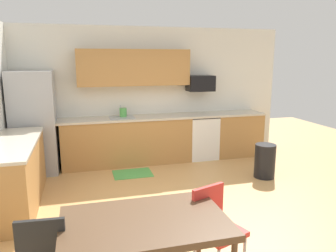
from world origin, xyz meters
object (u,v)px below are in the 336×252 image
Objects in this scene: oven_range at (201,136)px; kettle at (123,113)px; dining_table at (145,226)px; microwave at (200,83)px; chair_far_side at (45,252)px; refrigerator at (34,123)px; trash_bin at (265,161)px; chair_near_table at (215,223)px.

oven_range is 4.55× the size of kettle.
dining_table is (-1.96, -3.81, 0.23)m from oven_range.
chair_far_side is at bearing -126.35° from microwave.
microwave is at bearing 3.16° from refrigerator.
refrigerator is 3.10× the size of trash_bin.
kettle is at bearing 178.24° from oven_range.
refrigerator is 4.09m from chair_near_table.
chair_far_side is 4.13m from trash_bin.
chair_near_table is at bearing 15.38° from dining_table.
oven_range is at bearing 71.14° from chair_near_table.
chair_near_table is (-1.23, -3.61, 0.05)m from oven_range.
chair_far_side is 1.42× the size of trash_bin.
refrigerator is 1.64m from kettle.
dining_table is 1.65× the size of chair_near_table.
chair_far_side is 3.95m from kettle.
dining_table is at bearing -70.87° from refrigerator.
oven_range is at bearing -90.00° from microwave.
refrigerator is at bearing 119.83° from chair_near_table.
oven_range reaches higher than trash_bin.
refrigerator is 3.96m from dining_table.
microwave reaches higher than chair_far_side.
oven_range is 4.30m from dining_table.
refrigerator reaches higher than dining_table.
trash_bin is 2.82m from kettle.
chair_near_table and chair_far_side have the same top height.
chair_near_table is 1.56m from chair_far_side.
kettle is at bearing 4.56° from refrigerator.
oven_range is 1.12m from microwave.
oven_range is 1.72m from kettle.
microwave is 4.82m from chair_far_side.
dining_table is 0.78m from chair_near_table.
chair_far_side reaches higher than dining_table.
refrigerator is 2.19× the size of chair_near_table.
dining_table is 7.00× the size of kettle.
chair_near_table is at bearing -130.93° from trash_bin.
chair_far_side is 4.25× the size of kettle.
refrigerator reaches higher than chair_far_side.
microwave is 1.72m from kettle.
refrigerator is at bearing -178.59° from oven_range.
oven_range is 3.82m from chair_near_table.
microwave reaches higher than kettle.
microwave is 0.39× the size of dining_table.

